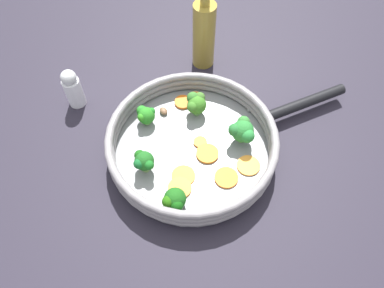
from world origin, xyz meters
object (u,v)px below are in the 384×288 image
object	(u,v)px
salt_shaker	(73,88)
broccoli_floret_4	(196,103)
carrot_slice_5	(195,98)
skillet	(192,150)
broccoli_floret_0	(174,200)
carrot_slice_0	(200,142)
carrot_slice_6	(180,188)
broccoli_floret_1	(146,115)
mushroom_piece_0	(163,111)
broccoli_floret_3	(144,161)
carrot_slice_4	(226,178)
carrot_slice_7	(207,154)
carrot_slice_1	(248,166)
carrot_slice_3	(183,176)
oil_bottle	(204,34)
broccoli_floret_2	(242,131)
carrot_slice_2	(183,102)

from	to	relation	value
salt_shaker	broccoli_floret_4	bearing A→B (deg)	133.06
carrot_slice_5	skillet	bearing A→B (deg)	49.05
skillet	broccoli_floret_0	xyz separation A→B (m)	(0.10, 0.08, 0.03)
carrot_slice_0	broccoli_floret_4	size ratio (longest dim) A/B	0.56
skillet	salt_shaker	distance (m)	0.29
carrot_slice_6	broccoli_floret_1	size ratio (longest dim) A/B	1.07
broccoli_floret_1	mushroom_piece_0	bearing A→B (deg)	178.38
broccoli_floret_4	broccoli_floret_3	bearing A→B (deg)	16.93
carrot_slice_6	broccoli_floret_1	world-z (taller)	broccoli_floret_1
carrot_slice_4	salt_shaker	size ratio (longest dim) A/B	0.47
carrot_slice_5	carrot_slice_6	distance (m)	0.22
carrot_slice_7	broccoli_floret_1	size ratio (longest dim) A/B	1.08
carrot_slice_1	carrot_slice_4	world-z (taller)	same
broccoli_floret_0	salt_shaker	distance (m)	0.35
carrot_slice_3	oil_bottle	size ratio (longest dim) A/B	0.22
skillet	broccoli_floret_4	xyz separation A→B (m)	(-0.06, -0.07, 0.04)
broccoli_floret_2	carrot_slice_1	bearing A→B (deg)	62.83
carrot_slice_1	carrot_slice_7	bearing A→B (deg)	-56.45
mushroom_piece_0	carrot_slice_1	bearing A→B (deg)	104.57
carrot_slice_7	oil_bottle	distance (m)	0.29
mushroom_piece_0	oil_bottle	size ratio (longest dim) A/B	0.10
carrot_slice_4	broccoli_floret_0	distance (m)	0.12
carrot_slice_4	broccoli_floret_4	bearing A→B (deg)	-108.00
carrot_slice_7	broccoli_floret_4	world-z (taller)	broccoli_floret_4
carrot_slice_6	carrot_slice_7	distance (m)	0.09
skillet	oil_bottle	bearing A→B (deg)	-133.65
skillet	broccoli_floret_3	distance (m)	0.11
broccoli_floret_2	broccoli_floret_3	size ratio (longest dim) A/B	1.14
carrot_slice_0	broccoli_floret_1	distance (m)	0.13
broccoli_floret_3	oil_bottle	bearing A→B (deg)	-148.50
carrot_slice_3	broccoli_floret_2	bearing A→B (deg)	177.34
carrot_slice_1	broccoli_floret_3	distance (m)	0.20
carrot_slice_6	broccoli_floret_2	distance (m)	0.17
salt_shaker	carrot_slice_0	bearing A→B (deg)	118.47
carrot_slice_2	carrot_slice_5	world-z (taller)	same
broccoli_floret_0	carrot_slice_5	bearing A→B (deg)	-136.39
carrot_slice_0	carrot_slice_6	bearing A→B (deg)	31.49
broccoli_floret_4	carrot_slice_5	bearing A→B (deg)	-125.83
broccoli_floret_2	mushroom_piece_0	size ratio (longest dim) A/B	2.82
broccoli_floret_0	broccoli_floret_2	distance (m)	0.20
carrot_slice_1	carrot_slice_3	size ratio (longest dim) A/B	0.99
carrot_slice_7	broccoli_floret_4	size ratio (longest dim) A/B	0.91
carrot_slice_3	broccoli_floret_0	xyz separation A→B (m)	(0.05, 0.04, 0.02)
carrot_slice_1	carrot_slice_4	distance (m)	0.05
broccoli_floret_3	oil_bottle	distance (m)	0.34
carrot_slice_3	broccoli_floret_0	bearing A→B (deg)	38.80
carrot_slice_1	carrot_slice_3	world-z (taller)	same
carrot_slice_4	mushroom_piece_0	size ratio (longest dim) A/B	2.28
carrot_slice_2	broccoli_floret_3	bearing A→B (deg)	29.10
skillet	mushroom_piece_0	world-z (taller)	mushroom_piece_0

